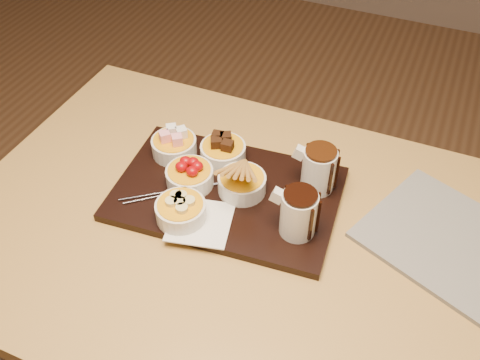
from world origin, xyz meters
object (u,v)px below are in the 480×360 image
at_px(serving_board, 227,193).
at_px(newspaper, 454,244).
at_px(bowl_strawberries, 190,177).
at_px(pitcher_dark_chocolate, 298,214).
at_px(pitcher_milk_chocolate, 319,170).
at_px(dining_table, 251,260).

height_order(serving_board, newspaper, serving_board).
bearing_deg(bowl_strawberries, pitcher_dark_chocolate, -7.93).
relative_size(bowl_strawberries, pitcher_dark_chocolate, 1.05).
bearing_deg(pitcher_milk_chocolate, dining_table, -124.62).
bearing_deg(pitcher_dark_chocolate, dining_table, -172.55).
height_order(bowl_strawberries, pitcher_dark_chocolate, pitcher_dark_chocolate).
relative_size(dining_table, bowl_strawberries, 12.00).
relative_size(serving_board, bowl_strawberries, 4.60).
xyz_separation_m(bowl_strawberries, pitcher_milk_chocolate, (0.25, 0.10, 0.03)).
xyz_separation_m(serving_board, pitcher_milk_chocolate, (0.17, 0.08, 0.06)).
distance_m(dining_table, newspaper, 0.41).
relative_size(pitcher_dark_chocolate, newspaper, 0.29).
distance_m(bowl_strawberries, newspaper, 0.54).
distance_m(dining_table, serving_board, 0.15).
distance_m(serving_board, pitcher_dark_chocolate, 0.18).
relative_size(serving_board, pitcher_milk_chocolate, 4.82).
height_order(pitcher_dark_chocolate, newspaper, pitcher_dark_chocolate).
bearing_deg(serving_board, newspaper, 1.71).
xyz_separation_m(bowl_strawberries, newspaper, (0.54, 0.06, -0.03)).
bearing_deg(pitcher_milk_chocolate, bowl_strawberries, -163.61).
bearing_deg(bowl_strawberries, dining_table, -18.17).
distance_m(bowl_strawberries, pitcher_milk_chocolate, 0.27).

